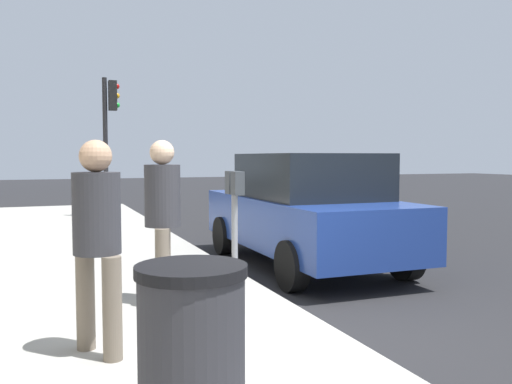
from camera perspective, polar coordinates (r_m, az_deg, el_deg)
name	(u,v)px	position (r m, az deg, el deg)	size (l,w,h in m)	color
ground_plane	(328,339)	(5.30, 7.65, -15.24)	(80.00, 80.00, 0.00)	#232326
parking_meter	(235,206)	(6.02, -2.28, -1.53)	(0.36, 0.12, 1.41)	gray
pedestrian_at_meter	(163,208)	(5.81, -9.88, -1.67)	(0.52, 0.38, 1.75)	#726656
pedestrian_bystander	(97,230)	(4.40, -16.51, -3.93)	(0.48, 0.37, 1.70)	#726656
parked_sedan_near	(305,210)	(8.45, 5.27, -1.87)	(4.42, 2.00, 1.77)	navy
traffic_signal	(109,124)	(14.47, -15.31, 7.00)	(0.24, 0.44, 3.60)	black
trash_bin	(192,359)	(2.97, -6.82, -17.23)	(0.59, 0.59, 1.01)	#2D2D33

